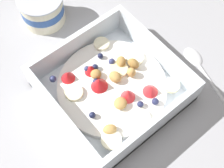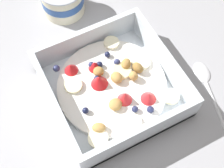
# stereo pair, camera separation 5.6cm
# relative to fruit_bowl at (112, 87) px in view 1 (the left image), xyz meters

# --- Properties ---
(ground_plane) EXTENTS (2.40, 2.40, 0.00)m
(ground_plane) POSITION_rel_fruit_bowl_xyz_m (0.01, 0.01, -0.02)
(ground_plane) COLOR #9E9EA3
(fruit_bowl) EXTENTS (0.23, 0.23, 0.06)m
(fruit_bowl) POSITION_rel_fruit_bowl_xyz_m (0.00, 0.00, 0.00)
(fruit_bowl) COLOR white
(fruit_bowl) RESTS_ON ground
(spoon) EXTENTS (0.06, 0.17, 0.01)m
(spoon) POSITION_rel_fruit_bowl_xyz_m (0.17, -0.07, -0.02)
(spoon) COLOR silver
(spoon) RESTS_ON ground
(yogurt_cup) EXTENTS (0.09, 0.09, 0.07)m
(yogurt_cup) POSITION_rel_fruit_bowl_xyz_m (-0.00, 0.23, 0.01)
(yogurt_cup) COLOR beige
(yogurt_cup) RESTS_ON ground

